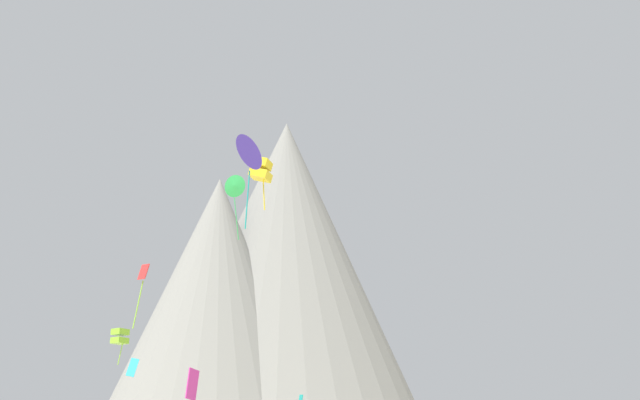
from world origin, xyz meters
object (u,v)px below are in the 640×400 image
kite_magenta_low (193,394)px  kite_indigo_mid (248,153)px  kite_yellow_mid (261,169)px  kite_red_mid (142,280)px  kite_green_high (235,187)px  kite_lime_mid (120,337)px  kite_cyan_low (133,367)px  rock_massif (262,320)px

kite_magenta_low → kite_indigo_mid: kite_indigo_mid is taller
kite_yellow_mid → kite_red_mid: kite_yellow_mid is taller
kite_green_high → kite_lime_mid: (-10.29, 5.42, -13.14)m
kite_cyan_low → kite_red_mid: 9.01m
rock_massif → kite_cyan_low: rock_massif is taller
kite_green_high → kite_red_mid: 20.61m
kite_magenta_low → kite_green_high: (1.05, 34.03, 21.88)m
kite_magenta_low → kite_indigo_mid: size_ratio=0.73×
kite_green_high → kite_red_mid: size_ratio=1.33×
kite_cyan_low → kite_red_mid: kite_red_mid is taller
kite_yellow_mid → kite_indigo_mid: bearing=-173.0°
kite_green_high → kite_yellow_mid: size_ratio=1.63×
kite_magenta_low → kite_red_mid: size_ratio=0.99×
kite_red_mid → kite_cyan_low: bearing=-169.6°
kite_cyan_low → kite_magenta_low: bearing=157.4°
rock_massif → kite_lime_mid: 29.05m
kite_magenta_low → kite_indigo_mid: 19.50m
kite_indigo_mid → kite_red_mid: bearing=-98.2°
kite_yellow_mid → kite_red_mid: (-8.21, 4.36, -7.06)m
kite_green_high → kite_yellow_mid: kite_green_high is taller
rock_massif → kite_indigo_mid: bearing=-92.2°
kite_cyan_low → kite_lime_mid: bearing=-32.3°
kite_green_high → kite_yellow_mid: 20.56m
kite_magenta_low → kite_red_mid: kite_red_mid is taller
kite_cyan_low → kite_green_high: size_ratio=0.20×
kite_yellow_mid → kite_lime_mid: kite_yellow_mid is taller
rock_massif → kite_green_high: bearing=-96.2°
kite_cyan_low → kite_green_high: (5.61, 21.23, 19.12)m
kite_red_mid → kite_lime_mid: bearing=17.5°
kite_red_mid → kite_green_high: bearing=-15.5°
kite_yellow_mid → kite_red_mid: 11.68m
kite_indigo_mid → rock_massif: bearing=-141.9°
rock_massif → kite_yellow_mid: bearing=-91.3°
kite_cyan_low → kite_yellow_mid: 16.01m
kite_indigo_mid → kite_lime_mid: (-11.56, 29.11, -7.63)m
kite_red_mid → rock_massif: bearing=-5.6°
kite_green_high → kite_red_mid: bearing=-86.5°
kite_green_high → kite_magenta_low: bearing=-66.8°
rock_massif → kite_cyan_low: (-8.92, -51.59, -12.07)m
kite_yellow_mid → kite_lime_mid: (-12.45, 25.19, -7.93)m
rock_massif → kite_yellow_mid: size_ratio=15.59×
kite_lime_mid → kite_indigo_mid: bearing=-115.9°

